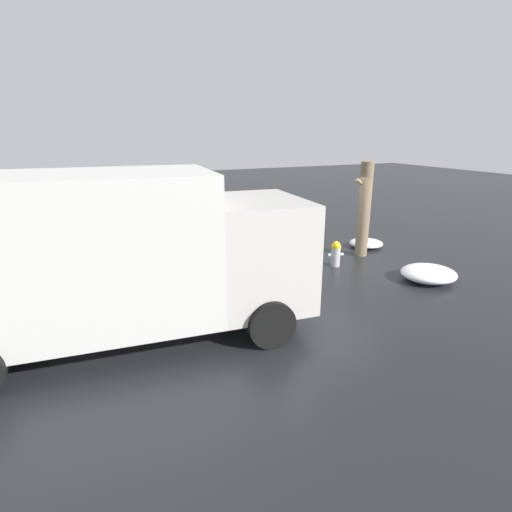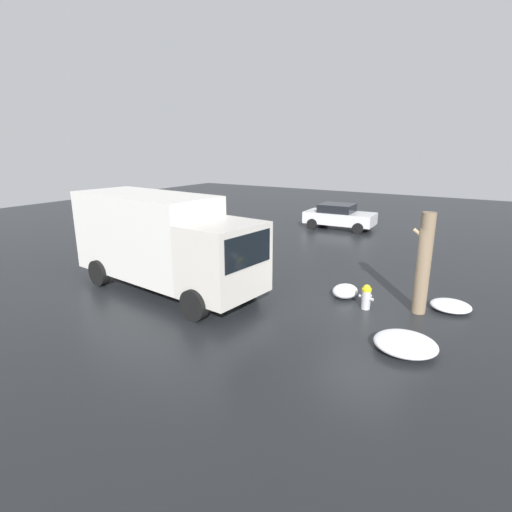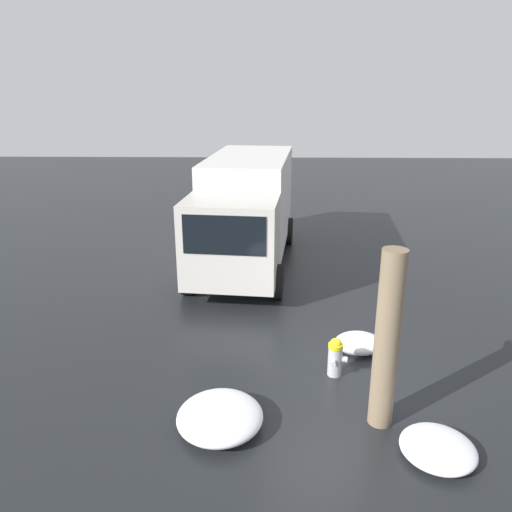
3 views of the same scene
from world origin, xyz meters
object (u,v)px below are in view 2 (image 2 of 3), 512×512
object	(u,v)px
fire_hydrant	(366,296)
tree_trunk	(424,264)
parked_car	(339,216)
delivery_truck	(162,239)

from	to	relation	value
fire_hydrant	tree_trunk	bearing A→B (deg)	-53.29
fire_hydrant	parked_car	world-z (taller)	parked_car
tree_trunk	parked_car	xyz separation A→B (m)	(6.40, -10.40, -0.75)
delivery_truck	parked_car	distance (m)	12.97
fire_hydrant	delivery_truck	distance (m)	6.73
fire_hydrant	tree_trunk	distance (m)	1.85
delivery_truck	fire_hydrant	bearing A→B (deg)	112.49
fire_hydrant	tree_trunk	world-z (taller)	tree_trunk
tree_trunk	delivery_truck	xyz separation A→B (m)	(7.70, 2.47, 0.23)
delivery_truck	parked_car	size ratio (longest dim) A/B	1.79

